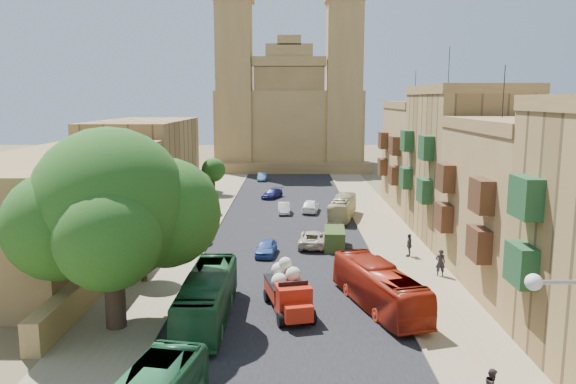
{
  "coord_description": "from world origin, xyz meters",
  "views": [
    {
      "loc": [
        0.22,
        -25.68,
        12.59
      ],
      "look_at": [
        0.0,
        26.0,
        4.0
      ],
      "focal_mm": 35.0,
      "sensor_mm": 36.0,
      "label": 1
    }
  ],
  "objects_px": {
    "car_dkblue": "(272,194)",
    "pedestrian_a": "(440,263)",
    "car_white_a": "(284,208)",
    "pedestrian_c": "(409,245)",
    "ficus_tree": "(113,211)",
    "car_blue_a": "(266,248)",
    "car_blue_b": "(262,177)",
    "street_tree_c": "(199,185)",
    "car_white_b": "(311,206)",
    "bus_cream_east": "(342,208)",
    "street_tree_d": "(213,170)",
    "church": "(289,116)",
    "bus_red_east": "(379,287)",
    "red_truck": "(288,290)",
    "olive_pickup": "(334,239)",
    "street_tree_b": "(177,199)",
    "bus_green_north": "(207,297)",
    "car_cream": "(313,238)"
  },
  "relations": [
    {
      "from": "bus_green_north",
      "to": "car_cream",
      "type": "distance_m",
      "value": 17.84
    },
    {
      "from": "car_white_a",
      "to": "car_dkblue",
      "type": "relative_size",
      "value": 0.9
    },
    {
      "from": "ficus_tree",
      "to": "red_truck",
      "type": "relative_size",
      "value": 1.96
    },
    {
      "from": "olive_pickup",
      "to": "car_blue_b",
      "type": "height_order",
      "value": "olive_pickup"
    },
    {
      "from": "church",
      "to": "car_blue_b",
      "type": "bearing_deg",
      "value": -103.23
    },
    {
      "from": "ficus_tree",
      "to": "car_white_a",
      "type": "relative_size",
      "value": 3.06
    },
    {
      "from": "ficus_tree",
      "to": "olive_pickup",
      "type": "bearing_deg",
      "value": 51.69
    },
    {
      "from": "car_dkblue",
      "to": "car_blue_b",
      "type": "xyz_separation_m",
      "value": [
        -2.05,
        15.61,
        0.02
      ]
    },
    {
      "from": "car_dkblue",
      "to": "bus_red_east",
      "type": "bearing_deg",
      "value": -56.08
    },
    {
      "from": "car_white_a",
      "to": "bus_green_north",
      "type": "bearing_deg",
      "value": -100.1
    },
    {
      "from": "red_truck",
      "to": "bus_red_east",
      "type": "relative_size",
      "value": 0.59
    },
    {
      "from": "street_tree_d",
      "to": "car_white_a",
      "type": "distance_m",
      "value": 15.94
    },
    {
      "from": "bus_red_east",
      "to": "car_dkblue",
      "type": "distance_m",
      "value": 39.19
    },
    {
      "from": "car_blue_a",
      "to": "car_blue_b",
      "type": "height_order",
      "value": "car_blue_a"
    },
    {
      "from": "car_white_a",
      "to": "car_dkblue",
      "type": "xyz_separation_m",
      "value": [
        -1.62,
        9.78,
        -0.01
      ]
    },
    {
      "from": "bus_red_east",
      "to": "car_white_b",
      "type": "bearing_deg",
      "value": -100.31
    },
    {
      "from": "bus_green_north",
      "to": "ficus_tree",
      "type": "bearing_deg",
      "value": -169.37
    },
    {
      "from": "car_white_a",
      "to": "pedestrian_c",
      "type": "relative_size",
      "value": 1.94
    },
    {
      "from": "ficus_tree",
      "to": "church",
      "type": "bearing_deg",
      "value": 82.82
    },
    {
      "from": "street_tree_b",
      "to": "car_cream",
      "type": "xyz_separation_m",
      "value": [
        12.17,
        -2.57,
        -2.99
      ]
    },
    {
      "from": "car_dkblue",
      "to": "pedestrian_a",
      "type": "bearing_deg",
      "value": -45.14
    },
    {
      "from": "street_tree_c",
      "to": "car_white_b",
      "type": "bearing_deg",
      "value": 0.97
    },
    {
      "from": "street_tree_d",
      "to": "bus_red_east",
      "type": "xyz_separation_m",
      "value": [
        15.59,
        -41.16,
        -1.91
      ]
    },
    {
      "from": "street_tree_b",
      "to": "bus_cream_east",
      "type": "bearing_deg",
      "value": 28.9
    },
    {
      "from": "bus_green_north",
      "to": "car_white_a",
      "type": "relative_size",
      "value": 2.8
    },
    {
      "from": "church",
      "to": "car_blue_a",
      "type": "bearing_deg",
      "value": -91.66
    },
    {
      "from": "bus_cream_east",
      "to": "car_cream",
      "type": "distance_m",
      "value": 11.83
    },
    {
      "from": "street_tree_c",
      "to": "pedestrian_a",
      "type": "bearing_deg",
      "value": -47.31
    },
    {
      "from": "street_tree_c",
      "to": "car_cream",
      "type": "distance_m",
      "value": 19.14
    },
    {
      "from": "street_tree_c",
      "to": "bus_red_east",
      "type": "xyz_separation_m",
      "value": [
        15.59,
        -29.16,
        -1.74
      ]
    },
    {
      "from": "street_tree_b",
      "to": "ficus_tree",
      "type": "bearing_deg",
      "value": -88.28
    },
    {
      "from": "bus_cream_east",
      "to": "car_cream",
      "type": "xyz_separation_m",
      "value": [
        -3.57,
        -11.26,
        -0.5
      ]
    },
    {
      "from": "street_tree_c",
      "to": "car_blue_b",
      "type": "distance_m",
      "value": 25.67
    },
    {
      "from": "olive_pickup",
      "to": "bus_red_east",
      "type": "distance_m",
      "value": 14.23
    },
    {
      "from": "ficus_tree",
      "to": "street_tree_c",
      "type": "relative_size",
      "value": 2.41
    },
    {
      "from": "red_truck",
      "to": "street_tree_b",
      "type": "bearing_deg",
      "value": 119.6
    },
    {
      "from": "car_dkblue",
      "to": "car_white_b",
      "type": "bearing_deg",
      "value": -40.43
    },
    {
      "from": "car_white_b",
      "to": "bus_cream_east",
      "type": "bearing_deg",
      "value": 141.52
    },
    {
      "from": "bus_cream_east",
      "to": "ficus_tree",
      "type": "bearing_deg",
      "value": 74.84
    },
    {
      "from": "olive_pickup",
      "to": "car_white_a",
      "type": "height_order",
      "value": "olive_pickup"
    },
    {
      "from": "olive_pickup",
      "to": "bus_red_east",
      "type": "bearing_deg",
      "value": -83.58
    },
    {
      "from": "red_truck",
      "to": "car_blue_b",
      "type": "relative_size",
      "value": 1.54
    },
    {
      "from": "red_truck",
      "to": "car_white_a",
      "type": "xyz_separation_m",
      "value": [
        -0.61,
        29.29,
        -0.79
      ]
    },
    {
      "from": "street_tree_c",
      "to": "car_dkblue",
      "type": "distance_m",
      "value": 12.42
    },
    {
      "from": "street_tree_d",
      "to": "pedestrian_c",
      "type": "xyz_separation_m",
      "value": [
        19.82,
        -29.72,
        -2.32
      ]
    },
    {
      "from": "street_tree_c",
      "to": "car_blue_a",
      "type": "bearing_deg",
      "value": -64.58
    },
    {
      "from": "car_white_a",
      "to": "car_white_b",
      "type": "bearing_deg",
      "value": 11.08
    },
    {
      "from": "street_tree_d",
      "to": "pedestrian_a",
      "type": "bearing_deg",
      "value": -58.86
    },
    {
      "from": "car_dkblue",
      "to": "car_white_b",
      "type": "xyz_separation_m",
      "value": [
        4.61,
        -9.05,
        0.13
      ]
    },
    {
      "from": "church",
      "to": "car_blue_b",
      "type": "height_order",
      "value": "church"
    }
  ]
}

